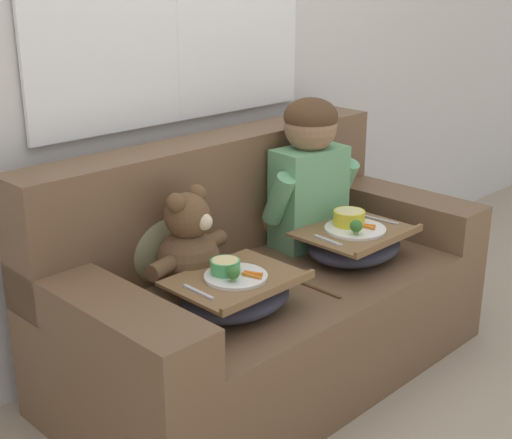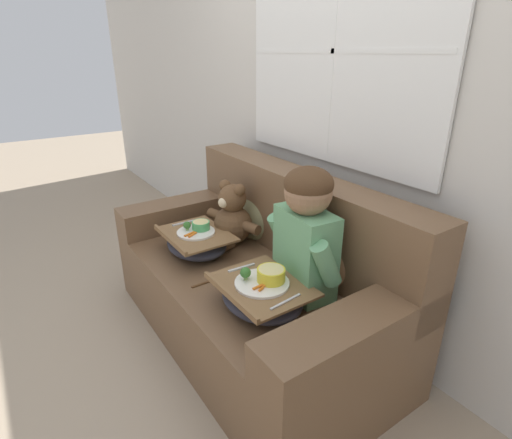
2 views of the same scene
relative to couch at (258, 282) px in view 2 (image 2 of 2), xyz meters
The scene contains 9 objects.
ground_plane 0.34m from the couch, 90.00° to the right, with size 14.00×14.00×0.00m, color tan.
wall_back_with_window 1.10m from the couch, 90.00° to the left, with size 8.00×0.08×2.60m.
couch is the anchor object (origin of this frame).
throw_pillow_behind_child 0.48m from the couch, 30.62° to the left, with size 0.37×0.18×0.38m.
throw_pillow_behind_teddy 0.48m from the couch, 149.38° to the left, with size 0.37×0.18×0.39m.
child_figure 0.57m from the couch, ahead, with size 0.46×0.24×0.63m.
teddy_bear 0.43m from the couch, behind, with size 0.42×0.30×0.39m.
lap_tray_child 0.43m from the couch, 31.93° to the right, with size 0.44×0.36×0.20m.
lap_tray_teddy 0.43m from the couch, 147.99° to the right, with size 0.43×0.34×0.19m.
Camera 2 is at (1.60, -1.04, 1.54)m, focal length 28.00 mm.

